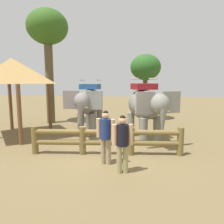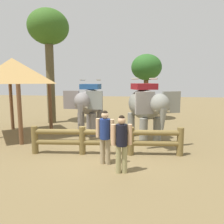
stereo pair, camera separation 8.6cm
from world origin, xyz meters
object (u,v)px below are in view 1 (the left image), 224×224
(tree_far_left, at_px, (146,68))
(elephant_near_left, at_px, (89,103))
(tree_back_center, at_px, (48,32))
(tourist_woman_in_black, at_px, (123,140))
(log_fence, at_px, (107,139))
(elephant_center, at_px, (145,106))
(tourist_man_in_blue, at_px, (106,133))
(thatched_shelter, at_px, (12,72))

(tree_far_left, bearing_deg, elephant_near_left, -122.76)
(elephant_near_left, relative_size, tree_back_center, 0.46)
(elephant_near_left, xyz_separation_m, tourist_woman_in_black, (2.16, -4.73, -0.56))
(tourist_woman_in_black, bearing_deg, log_fence, 115.28)
(log_fence, relative_size, elephant_center, 1.66)
(tourist_man_in_blue, xyz_separation_m, tree_back_center, (-4.73, 6.49, 4.69))
(tourist_man_in_blue, xyz_separation_m, tree_far_left, (1.35, 8.62, 2.54))
(log_fence, xyz_separation_m, tourist_man_in_blue, (0.12, -0.92, 0.43))
(tree_back_center, bearing_deg, thatched_shelter, -95.46)
(elephant_center, bearing_deg, thatched_shelter, 180.00)
(thatched_shelter, distance_m, tree_far_left, 8.54)
(tourist_man_in_blue, bearing_deg, elephant_center, 66.42)
(tourist_man_in_blue, bearing_deg, thatched_shelter, 149.37)
(elephant_center, distance_m, tourist_woman_in_black, 3.73)
(elephant_near_left, distance_m, tourist_man_in_blue, 4.43)
(log_fence, bearing_deg, thatched_shelter, 157.21)
(tourist_woman_in_black, bearing_deg, tree_far_left, 85.39)
(log_fence, height_order, tree_far_left, tree_far_left)
(thatched_shelter, xyz_separation_m, tree_back_center, (0.33, 3.49, 2.57))
(tourist_woman_in_black, height_order, tree_back_center, tree_back_center)
(tree_far_left, bearing_deg, elephant_center, -90.41)
(tree_far_left, height_order, tree_back_center, tree_back_center)
(log_fence, xyz_separation_m, elephant_center, (1.43, 2.08, 1.00))
(elephant_near_left, distance_m, thatched_shelter, 4.01)
(log_fence, distance_m, tourist_woman_in_black, 1.74)
(elephant_center, xyz_separation_m, tree_back_center, (-6.04, 3.49, 4.13))
(elephant_near_left, height_order, tree_back_center, tree_back_center)
(elephant_near_left, xyz_separation_m, elephant_center, (2.86, -1.12, 0.03))
(log_fence, distance_m, tree_back_center, 8.86)
(elephant_center, distance_m, thatched_shelter, 6.56)
(elephant_near_left, bearing_deg, log_fence, -65.85)
(tourist_man_in_blue, distance_m, tree_back_center, 9.30)
(tree_back_center, bearing_deg, elephant_center, -30.00)
(log_fence, height_order, tourist_man_in_blue, tourist_man_in_blue)
(elephant_near_left, bearing_deg, thatched_shelter, -162.37)
(thatched_shelter, distance_m, tree_back_center, 4.35)
(elephant_near_left, distance_m, tree_far_left, 5.72)
(tourist_woman_in_black, relative_size, thatched_shelter, 0.46)
(tree_far_left, bearing_deg, thatched_shelter, -138.74)
(tourist_man_in_blue, bearing_deg, log_fence, 97.48)
(elephant_center, relative_size, tree_far_left, 0.74)
(log_fence, height_order, thatched_shelter, thatched_shelter)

